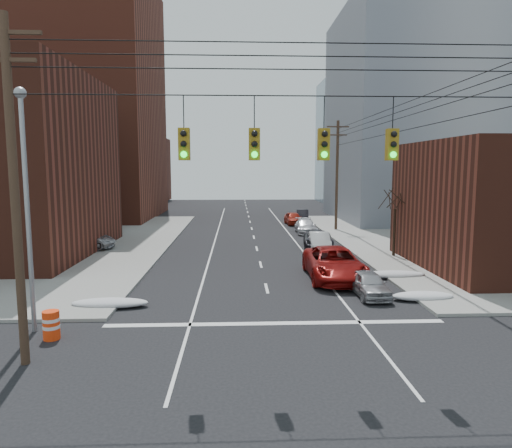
{
  "coord_description": "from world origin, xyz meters",
  "views": [
    {
      "loc": [
        -1.57,
        -11.55,
        6.37
      ],
      "look_at": [
        -0.41,
        15.67,
        3.0
      ],
      "focal_mm": 32.0,
      "sensor_mm": 36.0,
      "label": 1
    }
  ],
  "objects": [
    {
      "name": "parked_car_b",
      "position": [
        4.8,
        22.94,
        0.7
      ],
      "size": [
        1.82,
        4.36,
        1.4
      ],
      "primitive_type": "imported",
      "rotation": [
        0.0,
        0.0,
        -0.08
      ],
      "color": "silver",
      "rests_on": "ground"
    },
    {
      "name": "snow_nw",
      "position": [
        -7.4,
        9.0,
        0.21
      ],
      "size": [
        3.5,
        1.08,
        0.42
      ],
      "primitive_type": "ellipsoid",
      "color": "silver",
      "rests_on": "ground"
    },
    {
      "name": "utility_pole_far",
      "position": [
        8.5,
        34.0,
        5.78
      ],
      "size": [
        2.2,
        0.28,
        11.0
      ],
      "color": "#473323",
      "rests_on": "ground"
    },
    {
      "name": "building_office",
      "position": [
        22.0,
        44.0,
        12.5
      ],
      "size": [
        22.0,
        20.0,
        25.0
      ],
      "primitive_type": "cube",
      "color": "gray",
      "rests_on": "ground"
    },
    {
      "name": "snow_ne",
      "position": [
        7.4,
        9.5,
        0.21
      ],
      "size": [
        3.0,
        1.08,
        0.42
      ],
      "primitive_type": "ellipsoid",
      "color": "silver",
      "rests_on": "ground"
    },
    {
      "name": "building_brick_tall",
      "position": [
        -24.0,
        48.0,
        15.0
      ],
      "size": [
        24.0,
        20.0,
        30.0
      ],
      "primitive_type": "cube",
      "color": "brown",
      "rests_on": "ground"
    },
    {
      "name": "parked_car_a",
      "position": [
        5.0,
        10.37,
        0.62
      ],
      "size": [
        1.56,
        3.68,
        1.24
      ],
      "primitive_type": "imported",
      "rotation": [
        0.0,
        0.0,
        0.03
      ],
      "color": "#A0A0A5",
      "rests_on": "ground"
    },
    {
      "name": "lot_car_b",
      "position": [
        -13.48,
        23.51,
        0.86
      ],
      "size": [
        5.19,
        2.54,
        1.42
      ],
      "primitive_type": "imported",
      "rotation": [
        0.0,
        0.0,
        1.61
      ],
      "color": "#A09FA4",
      "rests_on": "sidewalk_nw"
    },
    {
      "name": "parked_car_e",
      "position": [
        4.8,
        39.28,
        0.7
      ],
      "size": [
        1.91,
        4.23,
        1.41
      ],
      "primitive_type": "imported",
      "rotation": [
        0.0,
        0.0,
        0.06
      ],
      "color": "maroon",
      "rests_on": "ground"
    },
    {
      "name": "parked_car_f",
      "position": [
        6.4,
        43.1,
        0.67
      ],
      "size": [
        1.93,
        4.19,
        1.33
      ],
      "primitive_type": "imported",
      "rotation": [
        0.0,
        0.0,
        -0.13
      ],
      "color": "black",
      "rests_on": "ground"
    },
    {
      "name": "utility_pole_left",
      "position": [
        -8.5,
        3.0,
        5.78
      ],
      "size": [
        2.2,
        0.28,
        11.0
      ],
      "color": "#473323",
      "rests_on": "ground"
    },
    {
      "name": "parked_car_c",
      "position": [
        4.9,
        24.13,
        0.67
      ],
      "size": [
        2.83,
        5.09,
        1.34
      ],
      "primitive_type": "imported",
      "rotation": [
        0.0,
        0.0,
        -0.13
      ],
      "color": "black",
      "rests_on": "ground"
    },
    {
      "name": "construction_barrel",
      "position": [
        -8.5,
        5.14,
        0.56
      ],
      "size": [
        0.67,
        0.67,
        1.08
      ],
      "rotation": [
        0.0,
        0.0,
        0.08
      ],
      "color": "#FF3A0D",
      "rests_on": "ground"
    },
    {
      "name": "traffic_signals",
      "position": [
        0.1,
        2.97,
        7.17
      ],
      "size": [
        17.0,
        0.42,
        2.02
      ],
      "color": "black",
      "rests_on": "ground"
    },
    {
      "name": "snow_east_far",
      "position": [
        7.4,
        14.0,
        0.21
      ],
      "size": [
        4.0,
        1.08,
        0.42
      ],
      "primitive_type": "ellipsoid",
      "color": "silver",
      "rests_on": "ground"
    },
    {
      "name": "bare_tree",
      "position": [
        9.59,
        20.0,
        2.32
      ],
      "size": [
        2.09,
        2.2,
        4.93
      ],
      "color": "black",
      "rests_on": "ground"
    },
    {
      "name": "lot_car_a",
      "position": [
        -14.42,
        25.22,
        0.91
      ],
      "size": [
        4.67,
        1.74,
        1.52
      ],
      "primitive_type": "imported",
      "rotation": [
        0.0,
        0.0,
        1.54
      ],
      "color": "silver",
      "rests_on": "sidewalk_nw"
    },
    {
      "name": "building_brick_far",
      "position": [
        -26.0,
        74.0,
        6.0
      ],
      "size": [
        22.0,
        18.0,
        12.0
      ],
      "primitive_type": "cube",
      "color": "#522418",
      "rests_on": "ground"
    },
    {
      "name": "parked_car_d",
      "position": [
        5.17,
        32.37,
        0.68
      ],
      "size": [
        2.01,
        4.72,
        1.36
      ],
      "primitive_type": "imported",
      "rotation": [
        0.0,
        0.0,
        -0.03
      ],
      "color": "silver",
      "rests_on": "ground"
    },
    {
      "name": "ground",
      "position": [
        0.0,
        0.0,
        0.0
      ],
      "size": [
        160.0,
        160.0,
        0.0
      ],
      "primitive_type": "plane",
      "color": "black",
      "rests_on": "ground"
    },
    {
      "name": "lot_car_d",
      "position": [
        -19.41,
        24.14,
        0.94
      ],
      "size": [
        4.92,
        2.71,
        1.59
      ],
      "primitive_type": "imported",
      "rotation": [
        0.0,
        0.0,
        1.38
      ],
      "color": "#B4B3B8",
      "rests_on": "sidewalk_nw"
    },
    {
      "name": "street_light",
      "position": [
        -9.5,
        6.0,
        5.54
      ],
      "size": [
        0.44,
        0.44,
        9.32
      ],
      "color": "gray",
      "rests_on": "ground"
    },
    {
      "name": "building_glass",
      "position": [
        24.0,
        70.0,
        11.0
      ],
      "size": [
        20.0,
        18.0,
        22.0
      ],
      "primitive_type": "cube",
      "color": "gray",
      "rests_on": "ground"
    },
    {
      "name": "red_pickup",
      "position": [
        4.0,
        13.88,
        0.91
      ],
      "size": [
        3.15,
        6.58,
        1.81
      ],
      "primitive_type": "imported",
      "rotation": [
        0.0,
        0.0,
        -0.02
      ],
      "color": "maroon",
      "rests_on": "ground"
    }
  ]
}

